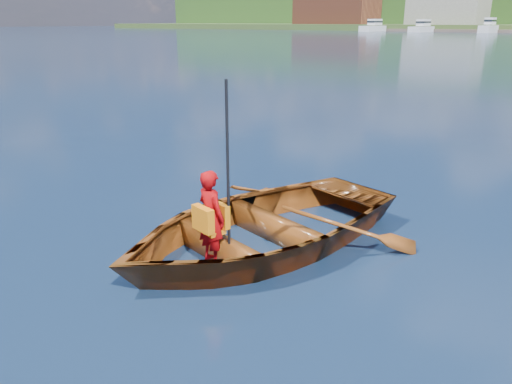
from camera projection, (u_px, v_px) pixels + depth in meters
The scene contains 3 objects.
ground at pixel (264, 214), 8.03m from camera, with size 600.00×600.00×0.00m.
rowboat at pixel (260, 225), 6.80m from camera, with size 4.00×4.95×0.91m.
child_paddler at pixel (212, 217), 6.01m from camera, with size 0.48×0.40×2.23m.
Camera 1 is at (4.46, -6.01, 2.93)m, focal length 35.00 mm.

